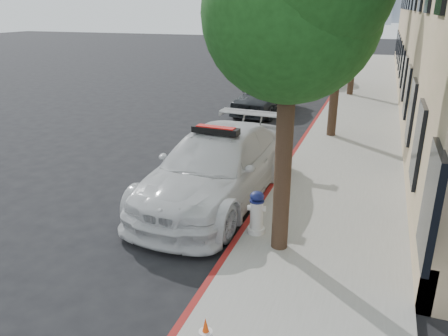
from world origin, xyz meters
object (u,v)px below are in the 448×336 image
parked_car_far (324,75)px  fire_hydrant (257,213)px  police_car (216,167)px  parked_car_mid (266,96)px

parked_car_far → fire_hydrant: parked_car_far is taller
parked_car_far → police_car: bearing=-88.6°
parked_car_far → fire_hydrant: (1.15, -18.41, -0.09)m
police_car → fire_hydrant: bearing=-44.2°
police_car → parked_car_mid: (-1.22, 9.28, -0.09)m
parked_car_mid → parked_car_far: parked_car_mid is taller
parked_car_mid → parked_car_far: 7.75m
parked_car_mid → parked_car_far: (1.48, 7.61, -0.08)m
parked_car_mid → fire_hydrant: 11.12m
parked_car_mid → police_car: bearing=-74.9°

